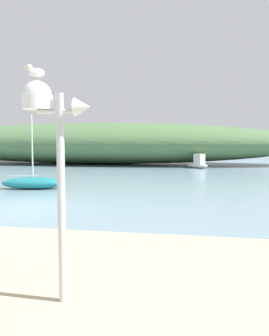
{
  "coord_description": "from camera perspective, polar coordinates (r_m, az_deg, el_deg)",
  "views": [
    {
      "loc": [
        6.75,
        -12.45,
        2.68
      ],
      "look_at": [
        3.45,
        6.2,
        1.16
      ],
      "focal_mm": 36.86,
      "sensor_mm": 36.0,
      "label": 1
    }
  ],
  "objects": [
    {
      "name": "ground_plane",
      "position": [
        14.41,
        -18.23,
        -6.36
      ],
      "size": [
        120.0,
        120.0,
        0.0
      ],
      "primitive_type": "plane",
      "color": "#7A99A8"
    },
    {
      "name": "motorboat_far_right",
      "position": [
        33.71,
        10.45,
        0.79
      ],
      "size": [
        2.44,
        2.46,
        1.39
      ],
      "color": "white",
      "rests_on": "ground"
    },
    {
      "name": "mast_structure",
      "position": [
        5.36,
        -14.13,
        7.08
      ],
      "size": [
        1.05,
        0.46,
        3.37
      ],
      "color": "silver",
      "rests_on": "beach_sand"
    },
    {
      "name": "sailboat_east_reach",
      "position": [
        19.86,
        -16.43,
        -2.35
      ],
      "size": [
        3.58,
        1.86,
        4.08
      ],
      "color": "teal",
      "rests_on": "ground"
    },
    {
      "name": "seagull_on_radar",
      "position": [
        5.51,
        -16.04,
        15.08
      ],
      "size": [
        0.3,
        0.24,
        0.23
      ],
      "color": "orange",
      "rests_on": "mast_structure"
    },
    {
      "name": "distant_hill",
      "position": [
        40.31,
        -7.37,
        4.08
      ],
      "size": [
        48.43,
        11.24,
        4.67
      ],
      "primitive_type": "ellipsoid",
      "color": "#517547",
      "rests_on": "ground"
    }
  ]
}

